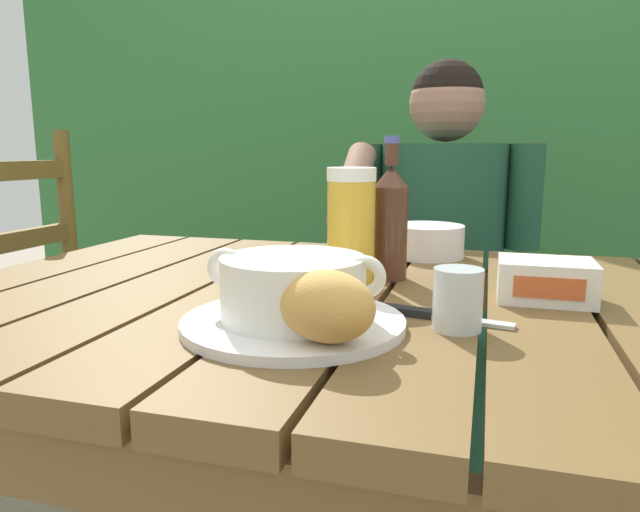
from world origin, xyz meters
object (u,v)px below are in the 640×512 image
object	(u,v)px
soup_bowl	(293,286)
chair_near_diner	(442,320)
serving_plate	(293,323)
person_eating	(438,257)
beer_bottle	(390,220)
water_glass_small	(458,299)
diner_bowl	(427,241)
bread_roll	(327,306)
butter_tub	(546,280)
table_knife	(431,315)
beer_glass	(351,227)

from	to	relation	value
soup_bowl	chair_near_diner	bearing A→B (deg)	84.33
soup_bowl	serving_plate	bearing A→B (deg)	60.64
person_eating	beer_bottle	bearing A→B (deg)	-93.68
water_glass_small	diner_bowl	world-z (taller)	water_glass_small
bread_roll	soup_bowl	bearing A→B (deg)	130.60
butter_tub	water_glass_small	bearing A→B (deg)	-122.87
chair_near_diner	table_knife	bearing A→B (deg)	-87.02
beer_glass	water_glass_small	distance (m)	0.27
chair_near_diner	beer_bottle	bearing A→B (deg)	-92.94
table_knife	water_glass_small	bearing A→B (deg)	-49.56
person_eating	serving_plate	size ratio (longest dim) A/B	4.48
chair_near_diner	beer_glass	world-z (taller)	chair_near_diner
serving_plate	soup_bowl	bearing A→B (deg)	-119.36
serving_plate	soup_bowl	distance (m)	0.05
serving_plate	soup_bowl	size ratio (longest dim) A/B	1.21
person_eating	butter_tub	size ratio (longest dim) A/B	9.34
chair_near_diner	soup_bowl	world-z (taller)	chair_near_diner
beer_bottle	butter_tub	world-z (taller)	beer_bottle
beer_glass	butter_tub	size ratio (longest dim) A/B	1.42
soup_bowl	beer_bottle	xyz separation A→B (m)	(0.07, 0.30, 0.05)
water_glass_small	diner_bowl	size ratio (longest dim) A/B	0.51
chair_near_diner	soup_bowl	size ratio (longest dim) A/B	4.49
soup_bowl	beer_glass	distance (m)	0.25
person_eating	beer_bottle	world-z (taller)	person_eating
beer_glass	beer_bottle	size ratio (longest dim) A/B	0.79
beer_glass	person_eating	bearing A→B (deg)	81.83
bread_roll	beer_bottle	bearing A→B (deg)	89.31
soup_bowl	butter_tub	xyz separation A→B (m)	(0.30, 0.22, -0.02)
bread_roll	beer_glass	distance (m)	0.32
beer_bottle	butter_tub	distance (m)	0.26
person_eating	diner_bowl	xyz separation A→B (m)	(0.00, -0.34, 0.09)
person_eating	beer_glass	bearing A→B (deg)	-98.17
chair_near_diner	bread_roll	distance (m)	1.18
chair_near_diner	water_glass_small	xyz separation A→B (m)	(0.08, -1.01, 0.33)
diner_bowl	person_eating	bearing A→B (deg)	90.49
beer_bottle	table_knife	world-z (taller)	beer_bottle
soup_bowl	beer_glass	bearing A→B (deg)	86.80
water_glass_small	diner_bowl	bearing A→B (deg)	100.12
person_eating	serving_plate	world-z (taller)	person_eating
bread_roll	water_glass_small	bearing A→B (deg)	42.86
serving_plate	water_glass_small	size ratio (longest dim) A/B	3.63
soup_bowl	water_glass_small	bearing A→B (deg)	13.81
chair_near_diner	serving_plate	size ratio (longest dim) A/B	3.72
soup_bowl	water_glass_small	world-z (taller)	soup_bowl
serving_plate	water_glass_small	bearing A→B (deg)	13.81
soup_bowl	water_glass_small	xyz separation A→B (m)	(0.19, 0.05, -0.01)
beer_bottle	diner_bowl	distance (m)	0.23
beer_bottle	diner_bowl	bearing A→B (deg)	79.94
table_knife	butter_tub	bearing A→B (deg)	42.66
person_eating	bread_roll	xyz separation A→B (m)	(-0.04, -0.93, 0.11)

